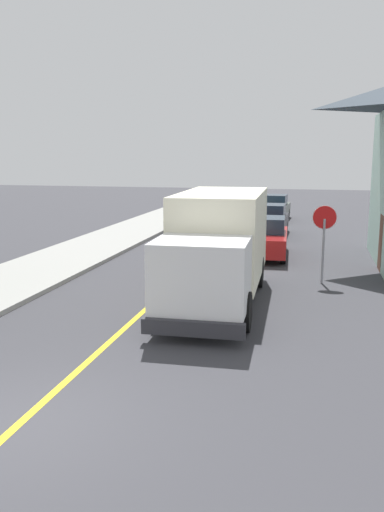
# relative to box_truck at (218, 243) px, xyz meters

# --- Properties ---
(ground_plane) EXTENTS (120.00, 120.00, 0.00)m
(ground_plane) POSITION_rel_box_truck_xyz_m (-1.83, -7.96, -1.77)
(ground_plane) COLOR #38383D
(centre_line_yellow) EXTENTS (0.16, 56.00, 0.01)m
(centre_line_yellow) POSITION_rel_box_truck_xyz_m (-1.83, 2.04, -1.76)
(centre_line_yellow) COLOR gold
(centre_line_yellow) RESTS_ON ground
(box_truck) EXTENTS (2.63, 7.25, 3.20)m
(box_truck) POSITION_rel_box_truck_xyz_m (0.00, 0.00, 0.00)
(box_truck) COLOR #F2EDCC
(box_truck) RESTS_ON ground
(parked_car_near) EXTENTS (1.99, 4.48, 1.67)m
(parked_car_near) POSITION_rel_box_truck_xyz_m (0.70, 7.41, -0.97)
(parked_car_near) COLOR maroon
(parked_car_near) RESTS_ON ground
(parked_car_mid) EXTENTS (1.84, 4.42, 1.67)m
(parked_car_mid) POSITION_rel_box_truck_xyz_m (0.35, 13.35, -0.97)
(parked_car_mid) COLOR black
(parked_car_mid) RESTS_ON ground
(parked_car_far) EXTENTS (1.98, 4.47, 1.67)m
(parked_car_far) POSITION_rel_box_truck_xyz_m (0.06, 20.17, -0.97)
(parked_car_far) COLOR #4C564C
(parked_car_far) RESTS_ON ground
(stop_sign) EXTENTS (0.80, 0.10, 2.65)m
(stop_sign) POSITION_rel_box_truck_xyz_m (3.04, 2.99, 0.09)
(stop_sign) COLOR gray
(stop_sign) RESTS_ON ground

